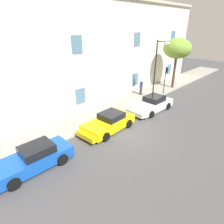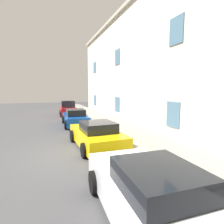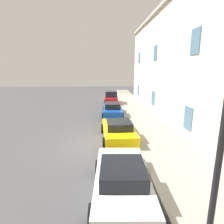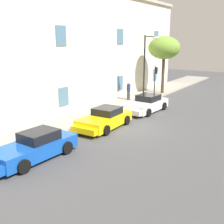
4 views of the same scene
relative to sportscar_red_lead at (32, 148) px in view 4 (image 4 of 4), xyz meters
name	(u,v)px [view 4 (image 4 of 4)]	position (x,y,z in m)	size (l,w,h in m)	color
ground_plane	(127,128)	(7.25, -1.39, -0.63)	(80.00, 80.00, 0.00)	#444447
sidewalk	(81,118)	(7.25, 2.80, -0.56)	(60.00, 3.48, 0.14)	gray
building_facade	(39,49)	(7.25, 6.93, 4.63)	(42.47, 5.28, 10.48)	beige
sportscar_red_lead	(32,148)	(0.00, 0.00, 0.00)	(5.05, 2.16, 1.42)	#144CB2
sportscar_yellow_flank	(103,120)	(6.41, 0.05, -0.02)	(4.91, 2.36, 1.38)	yellow
sportscar_white_middle	(145,105)	(12.16, -0.28, -0.01)	(5.06, 2.37, 1.41)	white
tree_near_kerb	(164,48)	(20.44, 1.77, 4.48)	(3.45, 3.45, 6.24)	#473323
traffic_light	(156,76)	(17.41, 1.28, 1.76)	(0.22, 0.36, 3.28)	black
street_lamp	(148,57)	(15.13, 1.04, 3.79)	(0.44, 1.42, 6.28)	black
pedestrian_admiring	(129,91)	(15.07, 3.07, 0.43)	(0.54, 0.54, 1.79)	#333338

